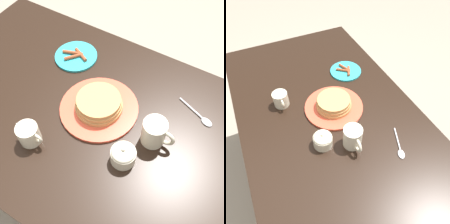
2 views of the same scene
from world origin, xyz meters
The scene contains 8 objects.
ground_plane centered at (0.00, 0.00, 0.00)m, with size 8.00×8.00×0.00m, color gray.
dining_table centered at (0.00, 0.00, 0.63)m, with size 1.44×0.84×0.75m.
pancake_plate centered at (0.00, 0.04, 0.77)m, with size 0.29×0.29×0.06m.
side_plate_bacon centered at (-0.23, 0.21, 0.76)m, with size 0.18×0.18×0.02m.
coffee_mug centered at (0.23, 0.02, 0.80)m, with size 0.12×0.08×0.10m.
creamer_pitcher centered at (-0.13, -0.19, 0.79)m, with size 0.11×0.07×0.08m.
sugar_bowl centered at (0.18, -0.09, 0.79)m, with size 0.08×0.08×0.08m.
spoon centered at (0.34, 0.19, 0.75)m, with size 0.15×0.08×0.01m.
Camera 1 is at (0.35, -0.45, 1.60)m, focal length 45.00 mm.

